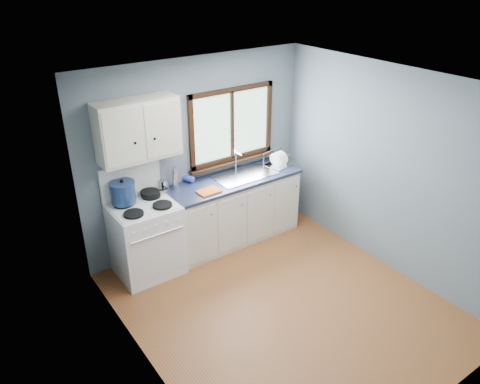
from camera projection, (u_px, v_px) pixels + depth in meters
floor at (282, 305)px, 5.33m from camera, size 3.20×3.60×0.02m
ceiling at (293, 85)px, 4.21m from camera, size 3.20×3.60×0.02m
wall_back at (197, 154)px, 6.09m from camera, size 3.20×0.02×2.50m
wall_front at (446, 304)px, 3.45m from camera, size 3.20×0.02×2.50m
wall_left at (141, 261)px, 3.94m from camera, size 0.02×3.60×2.50m
wall_right at (389, 171)px, 5.60m from camera, size 0.02×3.60×2.50m
gas_range at (146, 237)px, 5.69m from camera, size 0.76×0.69×1.36m
base_cabinets at (233, 212)px, 6.42m from camera, size 1.85×0.60×0.88m
countertop at (233, 180)px, 6.20m from camera, size 1.89×0.64×0.04m
sink at (244, 179)px, 6.31m from camera, size 0.84×0.46×0.44m
window at (232, 130)px, 6.24m from camera, size 1.36×0.10×1.03m
upper_cabinets at (138, 130)px, 5.27m from camera, size 0.95×0.35×0.70m
skillet at (150, 193)px, 5.67m from camera, size 0.35×0.25×0.05m
stockpot at (123, 192)px, 5.45m from camera, size 0.34×0.34×0.29m
utensil_crock at (165, 185)px, 5.84m from camera, size 0.15×0.15×0.36m
thermos at (175, 178)px, 5.85m from camera, size 0.08×0.08×0.30m
soap_bottle at (193, 175)px, 6.01m from camera, size 0.12×0.12×0.24m
dish_towel at (209, 191)px, 5.82m from camera, size 0.28×0.21×0.02m
dish_rack at (279, 162)px, 6.57m from camera, size 0.44×0.37×0.20m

